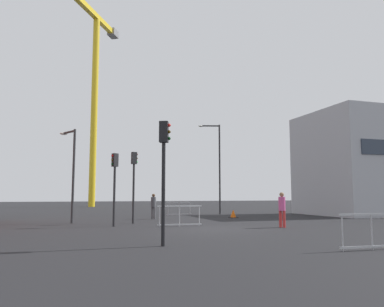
% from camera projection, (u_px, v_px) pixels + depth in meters
% --- Properties ---
extents(ground, '(160.00, 160.00, 0.00)m').
position_uv_depth(ground, '(211.00, 229.00, 18.08)').
color(ground, black).
extents(office_block, '(10.87, 7.88, 8.36)m').
position_uv_depth(office_block, '(372.00, 164.00, 31.87)').
color(office_block, '#A8AAB2').
rests_on(office_block, ground).
extents(construction_crane, '(9.94, 16.30, 27.63)m').
position_uv_depth(construction_crane, '(94.00, 78.00, 53.33)').
color(construction_crane, yellow).
rests_on(construction_crane, ground).
extents(streetlamp_tall, '(1.84, 0.61, 7.64)m').
position_uv_depth(streetlamp_tall, '(217.00, 161.00, 32.41)').
color(streetlamp_tall, '#232326').
rests_on(streetlamp_tall, ground).
extents(streetlamp_short, '(0.94, 1.37, 5.49)m').
position_uv_depth(streetlamp_short, '(72.00, 166.00, 22.32)').
color(streetlamp_short, '#2D2D30').
rests_on(streetlamp_short, ground).
extents(traffic_light_near, '(0.39, 0.30, 4.11)m').
position_uv_depth(traffic_light_near, '(134.00, 175.00, 21.97)').
color(traffic_light_near, '#232326').
rests_on(traffic_light_near, ground).
extents(traffic_light_verge, '(0.39, 0.33, 4.04)m').
position_uv_depth(traffic_light_verge, '(164.00, 162.00, 12.38)').
color(traffic_light_verge, black).
rests_on(traffic_light_verge, ground).
extents(traffic_light_corner, '(0.39, 0.35, 3.80)m').
position_uv_depth(traffic_light_corner, '(115.00, 177.00, 19.89)').
color(traffic_light_corner, '#232326').
rests_on(traffic_light_corner, ground).
extents(pedestrian_walking, '(0.34, 0.34, 1.70)m').
position_uv_depth(pedestrian_walking, '(153.00, 204.00, 25.72)').
color(pedestrian_walking, '#4C4C51').
rests_on(pedestrian_walking, ground).
extents(pedestrian_waiting, '(0.34, 0.34, 1.76)m').
position_uv_depth(pedestrian_waiting, '(282.00, 207.00, 19.12)').
color(pedestrian_waiting, red).
rests_on(pedestrian_waiting, ground).
extents(safety_barrier_right_run, '(2.29, 0.12, 1.08)m').
position_uv_depth(safety_barrier_right_run, '(372.00, 231.00, 11.34)').
color(safety_barrier_right_run, '#B2B5BA').
rests_on(safety_barrier_right_run, ground).
extents(safety_barrier_left_run, '(2.03, 0.09, 1.08)m').
position_uv_depth(safety_barrier_left_run, '(179.00, 208.00, 29.97)').
color(safety_barrier_left_run, '#B2B5BA').
rests_on(safety_barrier_left_run, ground).
extents(safety_barrier_mid_span, '(2.36, 0.17, 1.08)m').
position_uv_depth(safety_barrier_mid_span, '(180.00, 215.00, 19.72)').
color(safety_barrier_mid_span, '#B2B5BA').
rests_on(safety_barrier_mid_span, ground).
extents(traffic_cone_orange, '(0.57, 0.57, 0.58)m').
position_uv_depth(traffic_cone_orange, '(233.00, 214.00, 27.15)').
color(traffic_cone_orange, black).
rests_on(traffic_cone_orange, ground).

